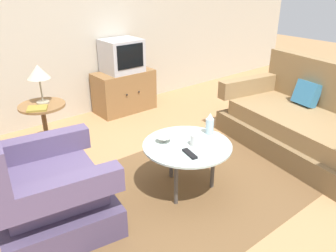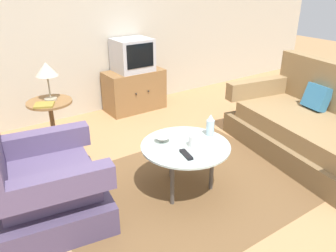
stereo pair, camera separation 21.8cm
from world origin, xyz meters
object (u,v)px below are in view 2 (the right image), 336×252
object	(u,v)px
side_table	(51,114)
television	(132,55)
book	(44,105)
table_lamp	(46,71)
coffee_table	(185,149)
mug	(194,141)
armchair	(41,187)
couch	(314,129)
vase	(210,125)
bowl	(163,139)
tv_remote_dark	(186,154)
tv_stand	(134,90)

from	to	relation	value
side_table	television	size ratio (longest dim) A/B	1.10
book	table_lamp	bearing A→B (deg)	77.37
coffee_table	mug	size ratio (longest dim) A/B	5.59
television	book	world-z (taller)	television
armchair	television	xyz separation A→B (m)	(1.80, 1.72, 0.49)
couch	vase	size ratio (longest dim) A/B	9.60
mug	bowl	distance (m)	0.28
vase	book	bearing A→B (deg)	128.45
table_lamp	book	world-z (taller)	table_lamp
mug	coffee_table	bearing A→B (deg)	130.21
couch	mug	bearing A→B (deg)	92.85
tv_remote_dark	table_lamp	bearing A→B (deg)	30.32
armchair	bowl	world-z (taller)	armchair
armchair	tv_remote_dark	size ratio (longest dim) A/B	5.63
couch	tv_stand	distance (m)	2.45
couch	bowl	bearing A→B (deg)	86.20
couch	television	size ratio (longest dim) A/B	3.90
couch	tv_remote_dark	distance (m)	1.68
tv_remote_dark	book	xyz separation A→B (m)	(-0.68, 1.56, 0.09)
side_table	television	bearing A→B (deg)	21.10
television	vase	size ratio (longest dim) A/B	2.46
table_lamp	book	size ratio (longest dim) A/B	1.69
table_lamp	tv_remote_dark	distance (m)	1.84
side_table	mug	bearing A→B (deg)	-64.63
couch	tv_remote_dark	bearing A→B (deg)	96.79
tv_stand	television	world-z (taller)	television
mug	tv_remote_dark	distance (m)	0.19
mug	book	bearing A→B (deg)	119.64
book	mug	bearing A→B (deg)	-34.06
couch	coffee_table	xyz separation A→B (m)	(-1.55, 0.25, 0.12)
couch	side_table	world-z (taller)	couch
couch	vase	world-z (taller)	couch
tv_stand	couch	bearing A→B (deg)	-67.83
armchair	table_lamp	distance (m)	1.44
table_lamp	bowl	xyz separation A→B (m)	(0.55, -1.38, -0.40)
vase	armchair	bearing A→B (deg)	169.04
vase	bowl	size ratio (longest dim) A/B	1.48
television	bowl	size ratio (longest dim) A/B	3.64
vase	book	distance (m)	1.76
coffee_table	bowl	bearing A→B (deg)	126.71
mug	tv_remote_dark	size ratio (longest dim) A/B	0.78
television	mug	bearing A→B (deg)	-105.59
tv_stand	book	world-z (taller)	same
book	bowl	bearing A→B (deg)	-35.66
side_table	bowl	bearing A→B (deg)	-66.96
television	tv_stand	bearing A→B (deg)	-90.00
armchair	side_table	bearing A→B (deg)	167.63
side_table	tv_remote_dark	size ratio (longest dim) A/B	3.09
side_table	tv_remote_dark	xyz separation A→B (m)	(0.59, -1.67, 0.07)
armchair	table_lamp	world-z (taller)	table_lamp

